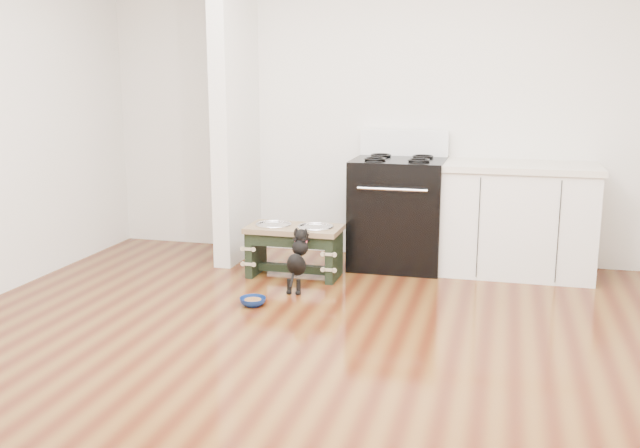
# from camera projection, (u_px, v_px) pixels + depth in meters

# --- Properties ---
(ground) EXTENTS (5.00, 5.00, 0.00)m
(ground) POSITION_uv_depth(u_px,v_px,m) (298.00, 358.00, 4.15)
(ground) COLOR #451B0C
(ground) RESTS_ON ground
(room_shell) EXTENTS (5.00, 5.00, 5.00)m
(room_shell) POSITION_uv_depth(u_px,v_px,m) (296.00, 74.00, 3.81)
(room_shell) COLOR silver
(room_shell) RESTS_ON ground
(partition_wall) EXTENTS (0.15, 0.80, 2.70)m
(partition_wall) POSITION_uv_depth(u_px,v_px,m) (235.00, 105.00, 6.15)
(partition_wall) COLOR silver
(partition_wall) RESTS_ON ground
(oven_range) EXTENTS (0.76, 0.69, 1.14)m
(oven_range) POSITION_uv_depth(u_px,v_px,m) (398.00, 211.00, 6.03)
(oven_range) COLOR black
(oven_range) RESTS_ON ground
(cabinet_run) EXTENTS (1.24, 0.64, 0.91)m
(cabinet_run) POSITION_uv_depth(u_px,v_px,m) (518.00, 219.00, 5.81)
(cabinet_run) COLOR silver
(cabinet_run) RESTS_ON ground
(dog_feeder) EXTENTS (0.76, 0.40, 0.43)m
(dog_feeder) POSITION_uv_depth(u_px,v_px,m) (294.00, 241.00, 5.75)
(dog_feeder) COLOR black
(dog_feeder) RESTS_ON ground
(puppy) EXTENTS (0.13, 0.39, 0.46)m
(puppy) POSITION_uv_depth(u_px,v_px,m) (298.00, 258.00, 5.40)
(puppy) COLOR black
(puppy) RESTS_ON ground
(floor_bowl) EXTENTS (0.21, 0.21, 0.06)m
(floor_bowl) POSITION_uv_depth(u_px,v_px,m) (253.00, 301.00, 5.07)
(floor_bowl) COLOR navy
(floor_bowl) RESTS_ON ground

